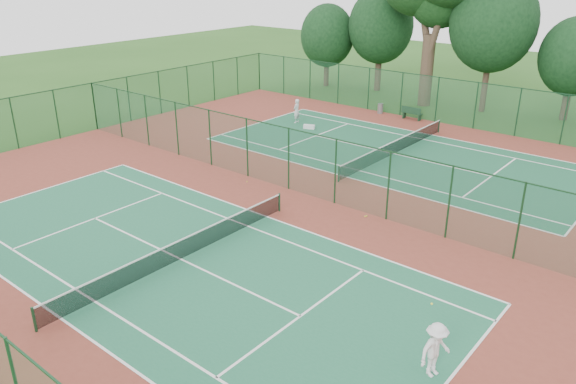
% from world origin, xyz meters
% --- Properties ---
extents(ground, '(120.00, 120.00, 0.00)m').
position_xyz_m(ground, '(0.00, 0.00, 0.00)').
color(ground, '#26531A').
rests_on(ground, ground).
extents(red_pad, '(40.00, 36.00, 0.01)m').
position_xyz_m(red_pad, '(0.00, 0.00, 0.01)').
color(red_pad, brown).
rests_on(red_pad, ground).
extents(court_near, '(23.77, 10.97, 0.01)m').
position_xyz_m(court_near, '(0.00, -9.00, 0.01)').
color(court_near, '#1E6142').
rests_on(court_near, red_pad).
extents(court_far, '(23.77, 10.97, 0.01)m').
position_xyz_m(court_far, '(0.00, 9.00, 0.01)').
color(court_far, '#1B5739').
rests_on(court_far, red_pad).
extents(fence_north, '(40.00, 0.09, 3.50)m').
position_xyz_m(fence_north, '(0.00, 18.00, 1.76)').
color(fence_north, '#1A5033').
rests_on(fence_north, ground).
extents(fence_west, '(0.09, 36.00, 3.50)m').
position_xyz_m(fence_west, '(-20.00, 0.00, 1.76)').
color(fence_west, '#1A502F').
rests_on(fence_west, ground).
extents(fence_divider, '(40.00, 0.09, 3.50)m').
position_xyz_m(fence_divider, '(0.00, 0.00, 1.76)').
color(fence_divider, '#17462E').
rests_on(fence_divider, ground).
extents(tennis_net_near, '(0.10, 12.90, 0.97)m').
position_xyz_m(tennis_net_near, '(0.00, -9.00, 0.54)').
color(tennis_net_near, '#153C21').
rests_on(tennis_net_near, ground).
extents(tennis_net_far, '(0.10, 12.90, 0.97)m').
position_xyz_m(tennis_net_far, '(0.00, 9.00, 0.54)').
color(tennis_net_far, '#153B21').
rests_on(tennis_net_far, ground).
extents(player_near, '(1.00, 1.33, 1.82)m').
position_xyz_m(player_near, '(11.38, -8.81, 0.93)').
color(player_near, silver).
rests_on(player_near, court_near).
extents(player_far, '(0.52, 0.72, 1.84)m').
position_xyz_m(player_far, '(-9.67, 10.85, 0.94)').
color(player_far, silver).
rests_on(player_far, court_far).
extents(trash_bin, '(0.45, 0.45, 0.81)m').
position_xyz_m(trash_bin, '(-6.16, 17.47, 0.41)').
color(trash_bin, slate).
rests_on(trash_bin, red_pad).
extents(bench, '(1.68, 0.49, 1.03)m').
position_xyz_m(bench, '(-3.24, 17.33, 0.54)').
color(bench, black).
rests_on(bench, red_pad).
extents(kit_bag, '(0.89, 0.61, 0.31)m').
position_xyz_m(kit_bag, '(-7.87, 10.11, 0.17)').
color(kit_bag, silver).
rests_on(kit_bag, red_pad).
extents(stray_ball_a, '(0.08, 0.08, 0.08)m').
position_xyz_m(stray_ball_a, '(3.71, -0.48, 0.05)').
color(stray_ball_a, gold).
rests_on(stray_ball_a, red_pad).
extents(stray_ball_b, '(0.07, 0.07, 0.07)m').
position_xyz_m(stray_ball_b, '(3.75, -0.37, 0.05)').
color(stray_ball_b, '#A7C62E').
rests_on(stray_ball_b, red_pad).
extents(stray_ball_c, '(0.07, 0.07, 0.07)m').
position_xyz_m(stray_ball_c, '(-3.99, -0.74, 0.04)').
color(stray_ball_c, gold).
rests_on(stray_ball_c, red_pad).
extents(evergreen_row, '(39.00, 5.00, 12.00)m').
position_xyz_m(evergreen_row, '(0.50, 24.25, 0.00)').
color(evergreen_row, black).
rests_on(evergreen_row, ground).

